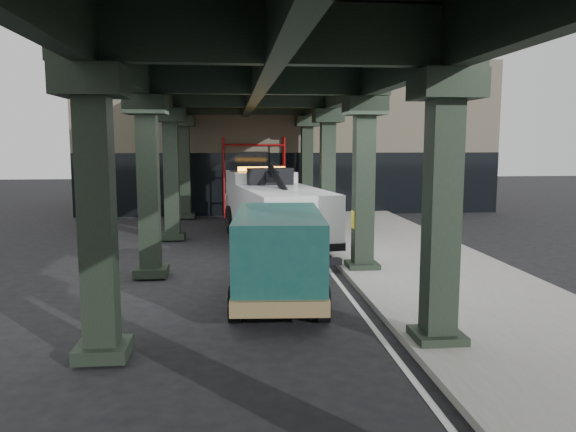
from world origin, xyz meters
TOP-DOWN VIEW (x-y plane):
  - ground at (0.00, 0.00)m, footprint 90.00×90.00m
  - sidewalk at (4.50, 2.00)m, footprint 5.00×40.00m
  - lane_stripe at (1.70, 2.00)m, footprint 0.12×38.00m
  - viaduct at (-0.40, 2.00)m, footprint 7.40×32.00m
  - building at (2.00, 20.00)m, footprint 22.00×10.00m
  - scaffolding at (0.00, 14.64)m, footprint 3.08×0.88m
  - tow_truck at (0.37, 7.11)m, footprint 3.71×9.12m
  - towed_van at (-0.05, -0.57)m, footprint 2.46×5.44m

SIDE VIEW (x-z plane):
  - ground at x=0.00m, z-range 0.00..0.00m
  - lane_stripe at x=1.70m, z-range 0.00..0.01m
  - sidewalk at x=4.50m, z-range 0.00..0.15m
  - towed_van at x=-0.05m, z-range 0.08..2.23m
  - tow_truck at x=0.37m, z-range -0.04..2.87m
  - scaffolding at x=0.00m, z-range 0.11..4.11m
  - building at x=2.00m, z-range 0.00..8.00m
  - viaduct at x=-0.40m, z-range 2.26..8.66m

